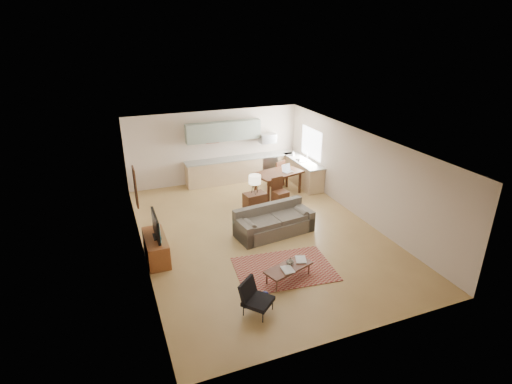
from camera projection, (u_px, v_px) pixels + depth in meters
name	position (u px, v px, depth m)	size (l,w,h in m)	color
room	(260.00, 189.00, 11.00)	(9.00, 9.00, 9.00)	#9F7B45
kitchen_counter_back	(241.00, 169.00, 15.23)	(4.26, 0.64, 0.92)	tan
kitchen_counter_right	(303.00, 172.00, 14.90)	(0.64, 2.26, 0.92)	tan
kitchen_range	(267.00, 166.00, 15.61)	(0.62, 0.62, 0.90)	#A5A8AD
kitchen_microwave	(268.00, 138.00, 15.20)	(0.62, 0.40, 0.35)	#A5A8AD
upper_cabinets	(224.00, 131.00, 14.59)	(2.80, 0.34, 0.70)	gray
window_right	(311.00, 143.00, 14.58)	(0.02, 1.40, 1.05)	white
wall_art_left	(136.00, 187.00, 10.61)	(0.06, 0.42, 1.10)	brown
triptych	(212.00, 137.00, 14.65)	(1.70, 0.04, 0.50)	beige
rug	(284.00, 269.00, 9.77)	(2.36, 1.63, 0.02)	maroon
sofa	(274.00, 221.00, 11.31)	(2.31, 1.00, 0.80)	#564E43
coffee_table	(288.00, 273.00, 9.31)	(1.19, 0.47, 0.36)	#4A271B
book_a	(282.00, 271.00, 9.07)	(0.27, 0.35, 0.03)	maroon
book_b	(296.00, 260.00, 9.50)	(0.35, 0.40, 0.03)	navy
vase	(290.00, 261.00, 9.30)	(0.19, 0.19, 0.18)	black
armchair	(258.00, 298.00, 8.17)	(0.63, 0.63, 0.72)	black
tv_credenza	(156.00, 248.00, 10.12)	(0.52, 1.34, 0.62)	brown
tv	(156.00, 226.00, 9.89)	(0.10, 1.03, 0.62)	black
console_table	(255.00, 205.00, 12.39)	(0.65, 0.44, 0.76)	#351B0F
table_lamp	(255.00, 184.00, 12.12)	(0.37, 0.37, 0.61)	beige
dining_table	(278.00, 183.00, 13.96)	(1.64, 0.94, 0.83)	#351B0F
dining_chair_near	(280.00, 192.00, 13.14)	(0.44, 0.46, 0.92)	#351B0F
dining_chair_far	(276.00, 173.00, 14.73)	(0.48, 0.50, 1.00)	#351B0F
laptop	(288.00, 168.00, 13.76)	(0.35, 0.26, 0.26)	#A5A8AD
soap_bottle	(293.00, 153.00, 15.20)	(0.09, 0.10, 0.19)	beige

